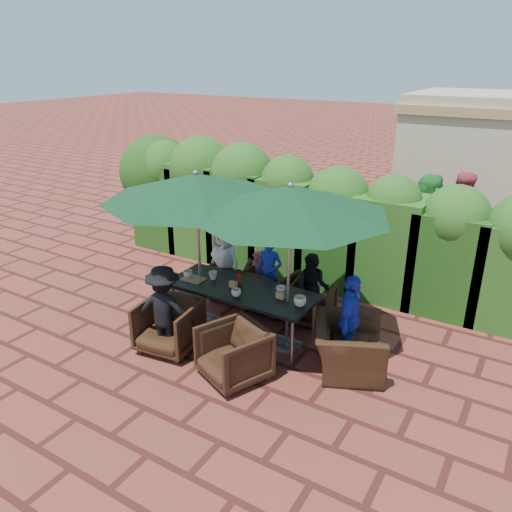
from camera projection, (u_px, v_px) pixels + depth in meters
The scene contains 30 objects.
ground at pixel (244, 329), 7.81m from camera, with size 80.00×80.00×0.00m, color maroon.
dining_table at pixel (241, 293), 7.46m from camera, with size 2.29×0.90×0.75m.
umbrella_left at pixel (196, 187), 7.19m from camera, with size 2.76×2.76×2.46m.
umbrella_right at pixel (290, 201), 6.51m from camera, with size 2.71×2.71×2.46m.
chair_far_left at pixel (229, 277), 8.77m from camera, with size 0.68×0.63×0.70m, color black.
chair_far_mid at pixel (269, 288), 8.29m from camera, with size 0.76×0.71×0.78m, color black.
chair_far_right at pixel (311, 301), 7.91m from camera, with size 0.68×0.64×0.70m, color black.
chair_near_left at pixel (169, 324), 7.14m from camera, with size 0.79×0.74×0.82m, color black.
chair_near_right at pixel (234, 351), 6.48m from camera, with size 0.78×0.73×0.80m, color black.
chair_end_right at pixel (349, 339), 6.66m from camera, with size 1.04×0.68×0.91m, color black.
adult_far_left at pixel (225, 263), 8.57m from camera, with size 0.66×0.39×1.34m, color silver.
adult_far_mid at pixel (269, 273), 8.23m from camera, with size 0.45×0.37×1.26m, color #2133B4.
adult_far_right at pixel (312, 288), 7.85m from camera, with size 0.55×0.33×1.14m, color black.
adult_near_left at pixel (164, 310), 7.00m from camera, with size 0.84×0.39×1.31m, color black.
adult_end_right at pixel (350, 320), 6.72m from camera, with size 0.77×0.39×1.31m, color #2133B4.
child_left at pixel (257, 277), 8.51m from camera, with size 0.33×0.27×0.92m, color #C14453.
child_right at pixel (305, 291), 8.20m from camera, with size 0.27×0.22×0.76m, color #7A479B.
pedestrian_a at pixel (427, 220), 9.92m from camera, with size 1.75×0.62×1.87m, color green.
pedestrian_b at pixel (458, 219), 9.95m from camera, with size 0.91×0.56×1.90m, color #C14453.
cup_a at pixel (188, 274), 7.79m from camera, with size 0.14×0.14×0.11m, color beige.
cup_b at pixel (213, 275), 7.72m from camera, with size 0.13×0.13×0.13m, color beige.
cup_c at pixel (236, 293), 7.17m from camera, with size 0.14×0.14×0.11m, color beige.
cup_d at pixel (281, 291), 7.20m from camera, with size 0.14×0.14×0.13m, color beige.
cup_e at pixel (300, 301), 6.89m from camera, with size 0.18×0.18×0.14m, color beige.
ketchup_bottle at pixel (239, 279), 7.55m from camera, with size 0.04×0.04×0.17m, color #B20C0A.
sauce_bottle at pixel (240, 280), 7.50m from camera, with size 0.04×0.04×0.17m, color #4C230C.
serving_tray at pixel (194, 279), 7.72m from camera, with size 0.35×0.25×0.02m, color #9B744B.
number_block_left at pixel (233, 284), 7.45m from camera, with size 0.12×0.06×0.10m, color tan.
number_block_right at pixel (280, 295), 7.11m from camera, with size 0.12×0.06×0.10m, color tan.
hedge_wall at pixel (297, 209), 9.30m from camera, with size 9.10×1.60×2.49m.
Camera 1 is at (3.71, -5.72, 3.98)m, focal length 35.00 mm.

